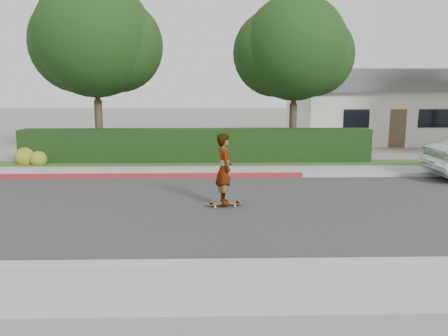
{
  "coord_description": "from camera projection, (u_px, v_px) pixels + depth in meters",
  "views": [
    {
      "loc": [
        -2.25,
        -11.6,
        3.25
      ],
      "look_at": [
        -1.96,
        0.6,
        1.0
      ],
      "focal_mm": 35.0,
      "sensor_mm": 36.0,
      "label": 1
    }
  ],
  "objects": [
    {
      "name": "skateboarder",
      "position": [
        224.0,
        169.0,
        11.91
      ],
      "size": [
        0.59,
        0.78,
        1.94
      ],
      "primitive_type": "imported",
      "rotation": [
        0.0,
        0.0,
        1.76
      ],
      "color": "white",
      "rests_on": "skateboard"
    },
    {
      "name": "curb_red_section",
      "position": [
        139.0,
        176.0,
        15.95
      ],
      "size": [
        12.0,
        0.21,
        0.15
      ],
      "primitive_type": "cube",
      "color": "maroon",
      "rests_on": "ground"
    },
    {
      "name": "sidewalk_near",
      "position": [
        352.0,
        286.0,
        7.12
      ],
      "size": [
        60.0,
        1.6,
        0.12
      ],
      "primitive_type": "cube",
      "color": "gray",
      "rests_on": "ground"
    },
    {
      "name": "flowering_shrub",
      "position": [
        30.0,
        158.0,
        18.38
      ],
      "size": [
        1.4,
        1.0,
        0.9
      ],
      "color": "#2D4C19",
      "rests_on": "ground"
    },
    {
      "name": "ground",
      "position": [
        296.0,
        207.0,
        12.05
      ],
      "size": [
        120.0,
        120.0,
        0.0
      ],
      "primitive_type": "plane",
      "color": "slate",
      "rests_on": "ground"
    },
    {
      "name": "road",
      "position": [
        296.0,
        207.0,
        12.05
      ],
      "size": [
        60.0,
        8.0,
        0.01
      ],
      "primitive_type": "cube",
      "color": "#2D2D30",
      "rests_on": "ground"
    },
    {
      "name": "curb_near",
      "position": [
        337.0,
        263.0,
        8.0
      ],
      "size": [
        60.0,
        0.2,
        0.15
      ],
      "primitive_type": "cube",
      "color": "#9E9E99",
      "rests_on": "ground"
    },
    {
      "name": "tree_left",
      "position": [
        96.0,
        42.0,
        19.46
      ],
      "size": [
        5.99,
        5.21,
        8.0
      ],
      "color": "#33261C",
      "rests_on": "ground"
    },
    {
      "name": "hedge",
      "position": [
        197.0,
        146.0,
        18.92
      ],
      "size": [
        15.0,
        1.0,
        1.5
      ],
      "primitive_type": "cube",
      "color": "black",
      "rests_on": "ground"
    },
    {
      "name": "sidewalk_far",
      "position": [
        272.0,
        171.0,
        16.95
      ],
      "size": [
        60.0,
        1.6,
        0.12
      ],
      "primitive_type": "cube",
      "color": "gray",
      "rests_on": "ground"
    },
    {
      "name": "curb_far",
      "position": [
        275.0,
        175.0,
        16.06
      ],
      "size": [
        60.0,
        0.2,
        0.15
      ],
      "primitive_type": "cube",
      "color": "#9E9E99",
      "rests_on": "ground"
    },
    {
      "name": "skateboard",
      "position": [
        224.0,
        204.0,
        12.08
      ],
      "size": [
        1.05,
        0.38,
        0.1
      ],
      "rotation": [
        0.0,
        0.0,
        0.18
      ],
      "color": "gold",
      "rests_on": "ground"
    },
    {
      "name": "house",
      "position": [
        376.0,
        106.0,
        27.58
      ],
      "size": [
        10.6,
        8.6,
        4.3
      ],
      "color": "beige",
      "rests_on": "ground"
    },
    {
      "name": "planting_strip",
      "position": [
        267.0,
        164.0,
        18.53
      ],
      "size": [
        60.0,
        1.6,
        0.1
      ],
      "primitive_type": "cube",
      "color": "#2D4C1E",
      "rests_on": "ground"
    },
    {
      "name": "tree_center",
      "position": [
        294.0,
        51.0,
        20.22
      ],
      "size": [
        5.66,
        4.84,
        7.44
      ],
      "color": "#33261C",
      "rests_on": "ground"
    }
  ]
}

